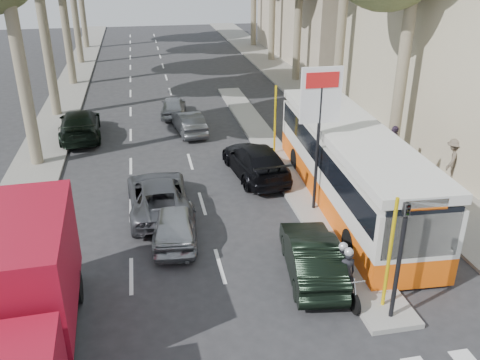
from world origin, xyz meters
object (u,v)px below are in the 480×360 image
object	(u,v)px
silver_hatchback	(175,223)
motorcycle	(344,271)
city_bus	(350,164)
red_truck	(20,290)
dark_hatchback	(312,256)

from	to	relation	value
silver_hatchback	motorcycle	distance (m)	6.09
city_bus	red_truck	bearing A→B (deg)	-147.55
red_truck	motorcycle	world-z (taller)	red_truck
red_truck	motorcycle	xyz separation A→B (m)	(8.59, 0.58, -1.00)
silver_hatchback	city_bus	size ratio (longest dim) A/B	0.31
silver_hatchback	city_bus	distance (m)	7.21
silver_hatchback	motorcycle	size ratio (longest dim) A/B	1.91
dark_hatchback	motorcycle	size ratio (longest dim) A/B	2.10
dark_hatchback	red_truck	xyz separation A→B (m)	(-8.00, -1.68, 1.08)
dark_hatchback	red_truck	distance (m)	8.24
dark_hatchback	red_truck	size ratio (longest dim) A/B	0.66
dark_hatchback	city_bus	xyz separation A→B (m)	(3.00, 4.51, 0.98)
dark_hatchback	red_truck	world-z (taller)	red_truck
red_truck	city_bus	world-z (taller)	red_truck
red_truck	city_bus	bearing A→B (deg)	27.13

